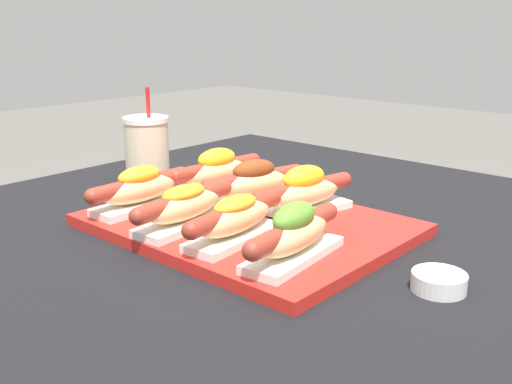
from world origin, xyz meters
TOP-DOWN VIEW (x-y plane):
  - serving_tray at (-0.02, -0.03)m, footprint 0.47×0.36m
  - hot_dog_0 at (-0.18, -0.11)m, footprint 0.06×0.21m
  - hot_dog_1 at (-0.06, -0.12)m, footprint 0.07×0.21m
  - hot_dog_2 at (0.03, -0.11)m, footprint 0.08×0.21m
  - hot_dog_3 at (0.14, -0.11)m, footprint 0.08×0.21m
  - hot_dog_4 at (-0.17, 0.06)m, footprint 0.07×0.21m
  - hot_dog_5 at (-0.07, 0.04)m, footprint 0.10×0.21m
  - hot_dog_6 at (0.03, 0.05)m, footprint 0.09×0.21m
  - sauce_bowl at (0.31, -0.03)m, footprint 0.07×0.07m
  - drink_cup at (-0.36, 0.05)m, footprint 0.09×0.09m

SIDE VIEW (x-z plane):
  - serving_tray at x=-0.02m, z-range 0.69..0.70m
  - sauce_bowl at x=0.31m, z-range 0.69..0.71m
  - hot_dog_1 at x=-0.06m, z-range 0.70..0.77m
  - hot_dog_2 at x=0.03m, z-range 0.70..0.77m
  - hot_dog_0 at x=-0.18m, z-range 0.70..0.77m
  - hot_dog_5 at x=-0.07m, z-range 0.70..0.78m
  - hot_dog_3 at x=0.14m, z-range 0.70..0.78m
  - hot_dog_4 at x=-0.17m, z-range 0.70..0.78m
  - hot_dog_6 at x=0.03m, z-range 0.70..0.78m
  - drink_cup at x=-0.36m, z-range 0.66..0.85m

